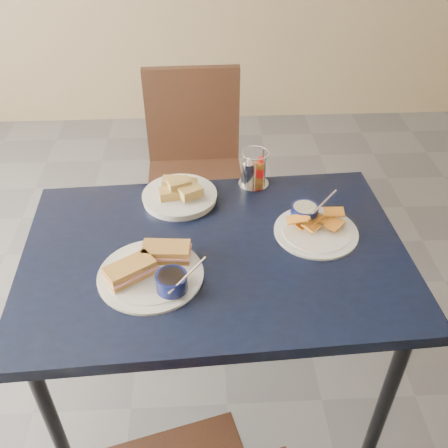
{
  "coord_description": "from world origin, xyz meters",
  "views": [
    {
      "loc": [
        -0.07,
        -1.09,
        1.77
      ],
      "look_at": [
        -0.01,
        0.1,
        0.82
      ],
      "focal_mm": 40.0,
      "sensor_mm": 36.0,
      "label": 1
    }
  ],
  "objects_px": {
    "sandwich_plate": "(153,270)",
    "dining_table": "(215,266)",
    "bread_basket": "(180,194)",
    "plantain_plate": "(312,224)",
    "chair_far": "(195,157)",
    "condiment_caddy": "(253,171)"
  },
  "relations": [
    {
      "from": "dining_table",
      "to": "bread_basket",
      "type": "relative_size",
      "value": 4.76
    },
    {
      "from": "sandwich_plate",
      "to": "plantain_plate",
      "type": "xyz_separation_m",
      "value": [
        0.5,
        0.19,
        -0.0
      ]
    },
    {
      "from": "chair_far",
      "to": "plantain_plate",
      "type": "bearing_deg",
      "value": -65.17
    },
    {
      "from": "sandwich_plate",
      "to": "bread_basket",
      "type": "bearing_deg",
      "value": 79.78
    },
    {
      "from": "chair_far",
      "to": "plantain_plate",
      "type": "xyz_separation_m",
      "value": [
        0.38,
        -0.83,
        0.23
      ]
    },
    {
      "from": "sandwich_plate",
      "to": "bread_basket",
      "type": "distance_m",
      "value": 0.38
    },
    {
      "from": "plantain_plate",
      "to": "sandwich_plate",
      "type": "bearing_deg",
      "value": -158.75
    },
    {
      "from": "bread_basket",
      "to": "chair_far",
      "type": "bearing_deg",
      "value": 85.85
    },
    {
      "from": "plantain_plate",
      "to": "condiment_caddy",
      "type": "bearing_deg",
      "value": 121.98
    },
    {
      "from": "dining_table",
      "to": "sandwich_plate",
      "type": "height_order",
      "value": "sandwich_plate"
    },
    {
      "from": "chair_far",
      "to": "sandwich_plate",
      "type": "xyz_separation_m",
      "value": [
        -0.11,
        -1.02,
        0.24
      ]
    },
    {
      "from": "sandwich_plate",
      "to": "dining_table",
      "type": "bearing_deg",
      "value": 29.67
    },
    {
      "from": "bread_basket",
      "to": "condiment_caddy",
      "type": "bearing_deg",
      "value": 17.79
    },
    {
      "from": "chair_far",
      "to": "plantain_plate",
      "type": "height_order",
      "value": "chair_far"
    },
    {
      "from": "chair_far",
      "to": "condiment_caddy",
      "type": "xyz_separation_m",
      "value": [
        0.22,
        -0.56,
        0.27
      ]
    },
    {
      "from": "sandwich_plate",
      "to": "plantain_plate",
      "type": "bearing_deg",
      "value": 21.25
    },
    {
      "from": "dining_table",
      "to": "plantain_plate",
      "type": "relative_size",
      "value": 4.52
    },
    {
      "from": "dining_table",
      "to": "chair_far",
      "type": "bearing_deg",
      "value": 94.1
    },
    {
      "from": "plantain_plate",
      "to": "bread_basket",
      "type": "relative_size",
      "value": 1.05
    },
    {
      "from": "chair_far",
      "to": "sandwich_plate",
      "type": "relative_size",
      "value": 2.95
    },
    {
      "from": "chair_far",
      "to": "bread_basket",
      "type": "distance_m",
      "value": 0.69
    },
    {
      "from": "plantain_plate",
      "to": "bread_basket",
      "type": "distance_m",
      "value": 0.47
    }
  ]
}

